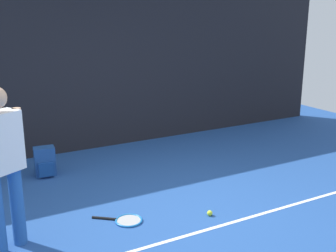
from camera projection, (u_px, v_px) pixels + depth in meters
The scene contains 8 objects.
ground_plane at pixel (184, 212), 5.13m from camera, with size 12.00×12.00×0.00m, color #234C93.
back_fence at pixel (96, 65), 7.28m from camera, with size 10.00×0.10×2.98m, color black.
court_line at pixel (207, 230), 4.70m from camera, with size 9.00×0.05×0.00m, color white.
tennis_player at pixel (2, 160), 4.09m from camera, with size 0.48×0.38×1.70m.
tennis_racket at pixel (126, 220), 4.90m from camera, with size 0.59×0.52×0.03m.
backpack at pixel (45, 162), 6.24m from camera, with size 0.32×0.31×0.44m.
tennis_ball_by_fence at pixel (22, 166), 6.58m from camera, with size 0.07×0.07×0.07m, color #CCE033.
tennis_ball_mid_court at pixel (210, 213), 5.03m from camera, with size 0.07×0.07×0.07m, color #CCE033.
Camera 1 is at (-2.43, -4.01, 2.35)m, focal length 44.69 mm.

